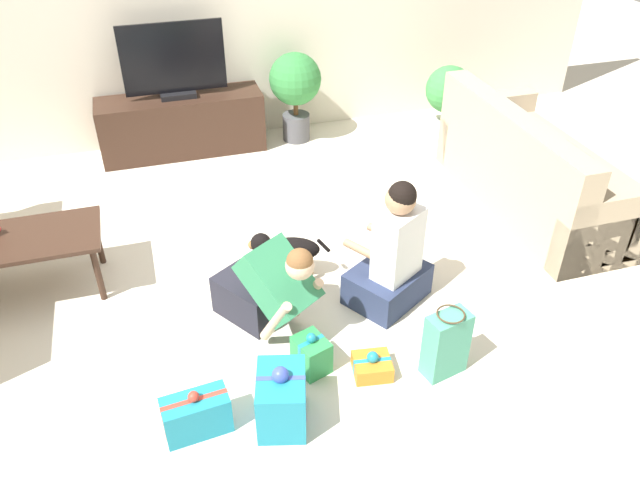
{
  "coord_description": "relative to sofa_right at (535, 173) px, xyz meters",
  "views": [
    {
      "loc": [
        -0.63,
        -3.38,
        2.8
      ],
      "look_at": [
        0.35,
        -0.15,
        0.45
      ],
      "focal_mm": 35.0,
      "sensor_mm": 36.0,
      "label": 1
    }
  ],
  "objects": [
    {
      "name": "gift_box_a",
      "position": [
        -3.02,
        -1.54,
        -0.19
      ],
      "size": [
        0.37,
        0.21,
        0.3
      ],
      "rotation": [
        0.0,
        0.0,
        0.1
      ],
      "color": "teal",
      "rests_on": "ground_plane"
    },
    {
      "name": "tv",
      "position": [
        -2.69,
        1.87,
        0.56
      ],
      "size": [
        0.94,
        0.2,
        0.69
      ],
      "color": "black",
      "rests_on": "tv_console"
    },
    {
      "name": "tv_console",
      "position": [
        -2.69,
        1.87,
        -0.03
      ],
      "size": [
        1.55,
        0.45,
        0.57
      ],
      "color": "#382319",
      "rests_on": "ground_plane"
    },
    {
      "name": "potted_plant_corner_right",
      "position": [
        -0.15,
        1.34,
        0.15
      ],
      "size": [
        0.46,
        0.46,
        0.78
      ],
      "color": "beige",
      "rests_on": "ground_plane"
    },
    {
      "name": "wall_back",
      "position": [
        -2.4,
        2.16,
        0.99
      ],
      "size": [
        8.4,
        0.06,
        2.6
      ],
      "color": "beige",
      "rests_on": "ground_plane"
    },
    {
      "name": "person_kneeling",
      "position": [
        -2.47,
        -0.84,
        0.0
      ],
      "size": [
        0.66,
        0.79,
        0.74
      ],
      "rotation": [
        0.0,
        0.0,
        0.58
      ],
      "color": "#23232D",
      "rests_on": "ground_plane"
    },
    {
      "name": "sofa_right",
      "position": [
        0.0,
        0.0,
        0.0
      ],
      "size": [
        0.89,
        1.99,
        0.87
      ],
      "rotation": [
        0.0,
        0.0,
        1.57
      ],
      "color": "tan",
      "rests_on": "ground_plane"
    },
    {
      "name": "gift_box_c",
      "position": [
        -2.57,
        -1.61,
        -0.14
      ],
      "size": [
        0.34,
        0.4,
        0.41
      ],
      "rotation": [
        0.0,
        0.0,
        -0.26
      ],
      "color": "teal",
      "rests_on": "ground_plane"
    },
    {
      "name": "potted_plant_back_right",
      "position": [
        -1.57,
        1.82,
        0.26
      ],
      "size": [
        0.51,
        0.51,
        0.89
      ],
      "color": "#4C4C51",
      "rests_on": "ground_plane"
    },
    {
      "name": "coffee_table",
      "position": [
        -3.92,
        -0.02,
        0.09
      ],
      "size": [
        0.96,
        0.56,
        0.45
      ],
      "color": "#382319",
      "rests_on": "ground_plane"
    },
    {
      "name": "gift_box_d",
      "position": [
        -2.31,
        -1.28,
        -0.2
      ],
      "size": [
        0.23,
        0.25,
        0.28
      ],
      "rotation": [
        0.0,
        0.0,
        0.32
      ],
      "color": "#2D934C",
      "rests_on": "ground_plane"
    },
    {
      "name": "gift_bag_a",
      "position": [
        -1.56,
        -1.53,
        -0.09
      ],
      "size": [
        0.28,
        0.2,
        0.46
      ],
      "rotation": [
        0.0,
        0.0,
        0.22
      ],
      "color": "#4CA384",
      "rests_on": "ground_plane"
    },
    {
      "name": "ground_plane",
      "position": [
        -2.4,
        -0.47,
        -0.31
      ],
      "size": [
        16.0,
        16.0,
        0.0
      ],
      "primitive_type": "plane",
      "color": "beige"
    },
    {
      "name": "gift_box_b",
      "position": [
        -1.97,
        -1.43,
        -0.25
      ],
      "size": [
        0.25,
        0.23,
        0.17
      ],
      "rotation": [
        0.0,
        0.0,
        -0.15
      ],
      "color": "orange",
      "rests_on": "ground_plane"
    },
    {
      "name": "dog",
      "position": [
        -2.23,
        -0.37,
        -0.07
      ],
      "size": [
        0.56,
        0.28,
        0.36
      ],
      "rotation": [
        0.0,
        0.0,
        4.39
      ],
      "color": "black",
      "rests_on": "ground_plane"
    },
    {
      "name": "person_sitting",
      "position": [
        -1.61,
        -0.82,
        0.03
      ],
      "size": [
        0.65,
        0.62,
        0.94
      ],
      "rotation": [
        0.0,
        0.0,
        3.69
      ],
      "color": "#283351",
      "rests_on": "ground_plane"
    }
  ]
}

